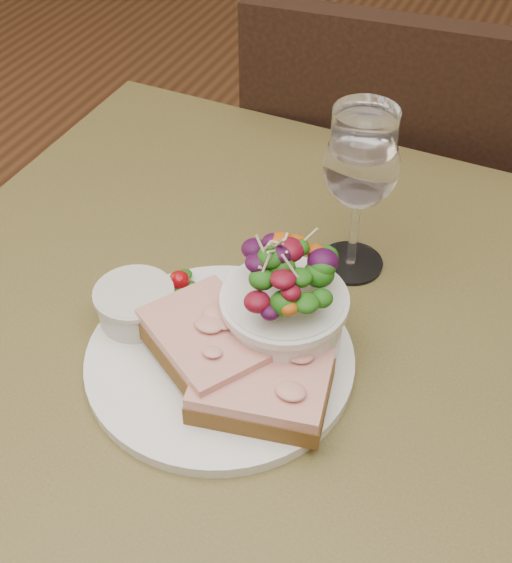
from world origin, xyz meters
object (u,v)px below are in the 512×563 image
at_px(sandwich_front, 261,387).
at_px(chair_far, 380,289).
at_px(cafe_table, 262,414).
at_px(dinner_plate, 220,359).
at_px(salad_bowl, 284,298).
at_px(wine_glass, 361,170).
at_px(sandwich_back, 209,341).
at_px(ramekin, 135,303).

bearing_deg(sandwich_front, chair_far, 83.55).
relative_size(cafe_table, dinner_plate, 3.15).
bearing_deg(salad_bowl, chair_far, 94.78).
xyz_separation_m(dinner_plate, sandwich_front, (0.06, -0.03, 0.02)).
bearing_deg(chair_far, cafe_table, 86.25).
relative_size(chair_far, dinner_plate, 3.54).
bearing_deg(sandwich_front, dinner_plate, 140.42).
distance_m(cafe_table, chair_far, 0.71).
relative_size(cafe_table, sandwich_front, 6.01).
height_order(dinner_plate, wine_glass, wine_glass).
distance_m(chair_far, dinner_plate, 0.79).
xyz_separation_m(chair_far, dinner_plate, (0.00, -0.65, 0.46)).
height_order(cafe_table, wine_glass, wine_glass).
bearing_deg(cafe_table, chair_far, 93.01).
bearing_deg(sandwich_front, wine_glass, 76.72).
xyz_separation_m(dinner_plate, wine_glass, (0.06, 0.19, 0.12)).
xyz_separation_m(chair_far, sandwich_back, (-0.00, -0.65, 0.49)).
distance_m(cafe_table, salad_bowl, 0.17).
bearing_deg(cafe_table, wine_glass, 77.34).
distance_m(sandwich_front, ramekin, 0.16).
relative_size(cafe_table, chair_far, 0.89).
xyz_separation_m(salad_bowl, wine_glass, (0.02, 0.15, 0.05)).
bearing_deg(dinner_plate, sandwich_front, -28.06).
bearing_deg(sandwich_front, sandwich_back, 149.46).
height_order(chair_far, dinner_plate, chair_far).
distance_m(sandwich_front, sandwich_back, 0.07).
distance_m(sandwich_front, wine_glass, 0.24).
xyz_separation_m(cafe_table, sandwich_back, (-0.04, -0.04, 0.14)).
height_order(sandwich_front, sandwich_back, sandwich_back).
bearing_deg(cafe_table, sandwich_back, -130.25).
xyz_separation_m(sandwich_back, salad_bowl, (0.05, 0.05, 0.03)).
xyz_separation_m(cafe_table, ramekin, (-0.13, -0.02, 0.13)).
height_order(cafe_table, sandwich_back, sandwich_back).
xyz_separation_m(cafe_table, salad_bowl, (0.02, 0.01, 0.17)).
relative_size(cafe_table, sandwich_back, 5.37).
bearing_deg(sandwich_back, sandwich_front, 12.41).
distance_m(chair_far, sandwich_back, 0.82).
height_order(sandwich_front, wine_glass, wine_glass).
relative_size(ramekin, salad_bowl, 0.57).
height_order(chair_far, wine_glass, wine_glass).
distance_m(dinner_plate, ramekin, 0.10).
bearing_deg(sandwich_front, ramekin, 153.86).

